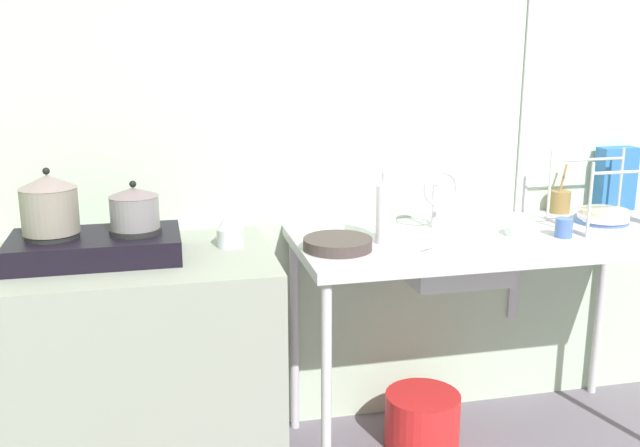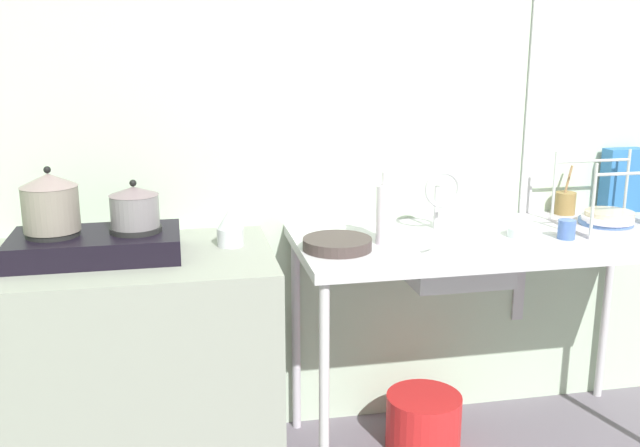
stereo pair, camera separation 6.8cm
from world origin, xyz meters
name	(u,v)px [view 2 (the right image)]	position (x,y,z in m)	size (l,w,h in m)	color
wall_back	(426,109)	(0.00, 1.91, 1.35)	(4.76, 0.10, 2.69)	#B5C8AF
wall_metal_strip	(534,76)	(0.45, 1.85, 1.48)	(0.05, 0.01, 2.15)	#BCB9C0
counter_concrete	(108,376)	(-1.30, 1.53, 0.45)	(1.20, 0.66, 0.90)	gray
counter_sink	(491,252)	(0.15, 1.53, 0.83)	(1.52, 0.66, 0.90)	#BCB9C0
stove	(96,245)	(-1.31, 1.53, 0.94)	(0.57, 0.32, 0.10)	black
pot_on_left_burner	(50,202)	(-1.45, 1.53, 1.10)	(0.19, 0.19, 0.22)	slate
pot_on_right_burner	(134,206)	(-1.17, 1.53, 1.07)	(0.17, 0.17, 0.17)	slate
percolator	(230,228)	(-0.84, 1.59, 0.96)	(0.10, 0.10, 0.14)	silver
sink_basin	(455,260)	(-0.01, 1.50, 0.82)	(0.37, 0.29, 0.16)	#BCB9C0
faucet	(442,192)	(-0.03, 1.62, 1.06)	(0.15, 0.08, 0.25)	#BCB9C0
frying_pan	(337,244)	(-0.47, 1.46, 0.92)	(0.25, 0.25, 0.04)	#3D312F
dish_rack	(608,218)	(0.66, 1.56, 0.93)	(0.35, 0.31, 0.29)	#B6B8B7
cup_by_rack	(567,229)	(0.41, 1.43, 0.93)	(0.07, 0.07, 0.07)	#4362AD
small_bowl_on_drainboard	(524,232)	(0.27, 1.49, 0.92)	(0.13, 0.13, 0.04)	white
bottle_by_sink	(386,213)	(-0.28, 1.51, 1.01)	(0.07, 0.07, 0.27)	white
cereal_box	(622,180)	(0.87, 1.80, 1.03)	(0.17, 0.08, 0.28)	#2E6BAE
utensil_jar	(565,203)	(0.61, 1.80, 0.95)	(0.09, 0.09, 0.21)	olive
bucket_on_floor	(423,421)	(-0.08, 1.57, 0.11)	(0.31, 0.31, 0.22)	red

